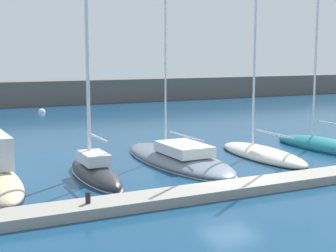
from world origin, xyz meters
The scene contains 9 objects.
ground_plane centered at (0.00, 0.00, 0.00)m, with size 120.00×120.00×0.00m, color navy.
dock_pier centered at (0.00, -1.25, 0.20)m, with size 28.09×1.65×0.40m, color gray.
breakwater_seawall centered at (0.00, 42.24, 1.43)m, with size 108.00×3.55×2.87m, color #5B5651.
sailboat_charcoal_second centered at (-5.26, 3.99, 0.41)m, with size 1.71×6.48×11.73m.
sailboat_slate_third centered at (0.10, 5.53, 0.28)m, with size 3.76×10.66×19.03m.
sailboat_ivory_fourth centered at (5.18, 4.55, 0.21)m, with size 2.39×7.70×12.79m.
sailboat_teal_fifth centered at (10.33, 4.76, 0.27)m, with size 2.89×8.45×16.26m.
mooring_buoy_white centered at (-1.23, 33.91, 0.00)m, with size 0.78×0.78×0.78m, color white.
dock_bollard centered at (-7.26, -1.25, 0.62)m, with size 0.20×0.20×0.44m, color black.
Camera 1 is at (-12.83, -19.36, 6.00)m, focal length 54.46 mm.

